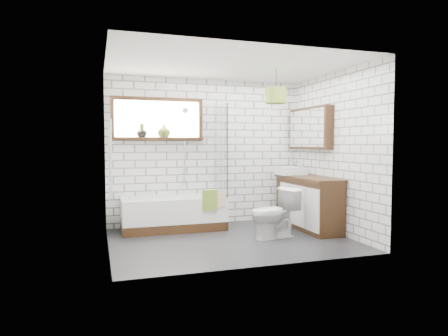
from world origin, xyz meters
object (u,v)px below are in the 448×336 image
object	(u,v)px
bathtub	(173,213)
pendant	(276,96)
vanity	(308,203)
toilet	(274,213)
basin	(291,171)

from	to	relation	value
bathtub	pendant	world-z (taller)	pendant
pendant	vanity	bearing A→B (deg)	25.13
bathtub	toilet	distance (m)	1.66
bathtub	toilet	size ratio (longest dim) A/B	2.22
vanity	pendant	bearing A→B (deg)	-154.87
bathtub	pendant	bearing A→B (deg)	-34.38
vanity	toilet	size ratio (longest dim) A/B	2.02
vanity	toilet	xyz separation A→B (m)	(-0.81, -0.43, -0.06)
vanity	bathtub	bearing A→B (deg)	164.66
vanity	toilet	bearing A→B (deg)	-152.16
vanity	basin	distance (m)	0.71
bathtub	basin	size ratio (longest dim) A/B	3.59
bathtub	vanity	size ratio (longest dim) A/B	1.10
toilet	pendant	xyz separation A→B (m)	(0.05, 0.07, 1.73)
bathtub	toilet	xyz separation A→B (m)	(1.32, -1.01, 0.10)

